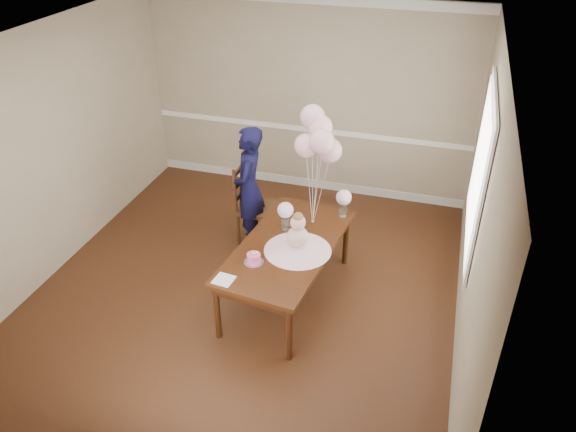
{
  "coord_description": "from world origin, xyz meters",
  "views": [
    {
      "loc": [
        1.84,
        -4.59,
        3.98
      ],
      "look_at": [
        0.48,
        -0.03,
        1.05
      ],
      "focal_mm": 35.0,
      "sensor_mm": 36.0,
      "label": 1
    }
  ],
  "objects_px": {
    "woman": "(249,188)",
    "dining_chair_seat": "(257,208)",
    "birthday_cake": "(254,258)",
    "dining_table_top": "(287,247)"
  },
  "relations": [
    {
      "from": "dining_chair_seat",
      "to": "woman",
      "type": "distance_m",
      "value": 0.33
    },
    {
      "from": "woman",
      "to": "dining_chair_seat",
      "type": "bearing_deg",
      "value": 135.06
    },
    {
      "from": "dining_chair_seat",
      "to": "woman",
      "type": "bearing_deg",
      "value": -125.46
    },
    {
      "from": "birthday_cake",
      "to": "dining_chair_seat",
      "type": "bearing_deg",
      "value": 108.45
    },
    {
      "from": "birthday_cake",
      "to": "woman",
      "type": "relative_size",
      "value": 0.09
    },
    {
      "from": "dining_table_top",
      "to": "woman",
      "type": "relative_size",
      "value": 1.18
    },
    {
      "from": "birthday_cake",
      "to": "woman",
      "type": "xyz_separation_m",
      "value": [
        -0.51,
        1.27,
        0.03
      ]
    },
    {
      "from": "dining_chair_seat",
      "to": "woman",
      "type": "xyz_separation_m",
      "value": [
        -0.06,
        -0.09,
        0.31
      ]
    },
    {
      "from": "dining_table_top",
      "to": "woman",
      "type": "height_order",
      "value": "woman"
    },
    {
      "from": "dining_table_top",
      "to": "birthday_cake",
      "type": "xyz_separation_m",
      "value": [
        -0.23,
        -0.39,
        0.08
      ]
    }
  ]
}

